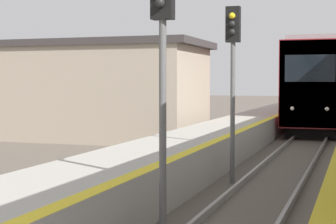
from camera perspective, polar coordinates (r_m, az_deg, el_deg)
The scene contains 4 objects.
train at distance 33.95m, azimuth 15.40°, elevation 2.63°, with size 2.67×18.03×4.69m.
signal_near at distance 9.09m, azimuth -0.57°, elevation 6.52°, with size 0.36×0.31×4.50m.
signal_mid at distance 14.38m, azimuth 6.60°, elevation 5.24°, with size 0.36×0.31×4.50m.
station_building at distance 26.53m, azimuth -10.55°, elevation 2.21°, with size 13.34×5.31×4.40m.
Camera 1 is at (2.01, -2.45, 2.61)m, focal length 60.00 mm.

